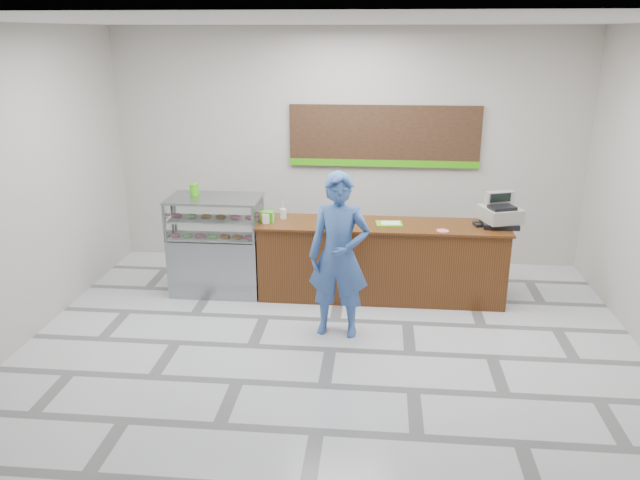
# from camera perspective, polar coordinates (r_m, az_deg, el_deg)

# --- Properties ---
(floor) EXTENTS (7.00, 7.00, 0.00)m
(floor) POSITION_cam_1_polar(r_m,az_deg,el_deg) (7.13, 0.94, -9.99)
(floor) COLOR silver
(floor) RESTS_ON ground
(back_wall) EXTENTS (7.00, 0.00, 7.00)m
(back_wall) POSITION_cam_1_polar(r_m,az_deg,el_deg) (9.41, 2.47, 8.35)
(back_wall) COLOR #B9B3AA
(back_wall) RESTS_ON floor
(ceiling) EXTENTS (7.00, 7.00, 0.00)m
(ceiling) POSITION_cam_1_polar(r_m,az_deg,el_deg) (6.27, 1.12, 19.40)
(ceiling) COLOR silver
(ceiling) RESTS_ON back_wall
(sales_counter) EXTENTS (3.26, 0.76, 1.03)m
(sales_counter) POSITION_cam_1_polar(r_m,az_deg,el_deg) (8.32, 5.60, -1.90)
(sales_counter) COLOR #552B13
(sales_counter) RESTS_ON floor
(display_case) EXTENTS (1.22, 0.72, 1.33)m
(display_case) POSITION_cam_1_polar(r_m,az_deg,el_deg) (8.54, -9.43, -0.39)
(display_case) COLOR gray
(display_case) RESTS_ON floor
(menu_board) EXTENTS (2.80, 0.06, 0.90)m
(menu_board) POSITION_cam_1_polar(r_m,az_deg,el_deg) (9.33, 5.89, 9.32)
(menu_board) COLOR black
(menu_board) RESTS_ON back_wall
(cash_register) EXTENTS (0.57, 0.58, 0.42)m
(cash_register) POSITION_cam_1_polar(r_m,az_deg,el_deg) (8.33, 16.13, 2.33)
(cash_register) COLOR black
(cash_register) RESTS_ON sales_counter
(card_terminal) EXTENTS (0.11, 0.17, 0.04)m
(card_terminal) POSITION_cam_1_polar(r_m,az_deg,el_deg) (8.27, 14.18, 1.39)
(card_terminal) COLOR black
(card_terminal) RESTS_ON sales_counter
(serving_tray) EXTENTS (0.36, 0.27, 0.02)m
(serving_tray) POSITION_cam_1_polar(r_m,az_deg,el_deg) (8.14, 6.35, 1.50)
(serving_tray) COLOR #60C71E
(serving_tray) RESTS_ON sales_counter
(napkin_box) EXTENTS (0.19, 0.19, 0.13)m
(napkin_box) POSITION_cam_1_polar(r_m,az_deg,el_deg) (8.19, -4.83, 2.05)
(napkin_box) COLOR white
(napkin_box) RESTS_ON sales_counter
(straw_cup) EXTENTS (0.09, 0.09, 0.13)m
(straw_cup) POSITION_cam_1_polar(r_m,az_deg,el_deg) (8.35, -3.39, 2.42)
(straw_cup) COLOR silver
(straw_cup) RESTS_ON sales_counter
(promo_box) EXTENTS (0.18, 0.13, 0.15)m
(promo_box) POSITION_cam_1_polar(r_m,az_deg,el_deg) (8.18, -4.84, 2.11)
(promo_box) COLOR #3DAE0E
(promo_box) RESTS_ON sales_counter
(donut_decal) EXTENTS (0.16, 0.16, 0.00)m
(donut_decal) POSITION_cam_1_polar(r_m,az_deg,el_deg) (7.97, 11.15, 0.85)
(donut_decal) COLOR pink
(donut_decal) RESTS_ON sales_counter
(green_cup_left) EXTENTS (0.09, 0.09, 0.14)m
(green_cup_left) POSITION_cam_1_polar(r_m,az_deg,el_deg) (8.57, -11.32, 4.62)
(green_cup_left) COLOR #3DAE0E
(green_cup_left) RESTS_ON display_case
(green_cup_right) EXTENTS (0.10, 0.10, 0.15)m
(green_cup_right) POSITION_cam_1_polar(r_m,az_deg,el_deg) (8.49, -11.48, 4.54)
(green_cup_right) COLOR #3DAE0E
(green_cup_right) RESTS_ON display_case
(customer) EXTENTS (0.75, 0.53, 1.94)m
(customer) POSITION_cam_1_polar(r_m,az_deg,el_deg) (7.13, 1.75, -1.44)
(customer) COLOR #385CA3
(customer) RESTS_ON floor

